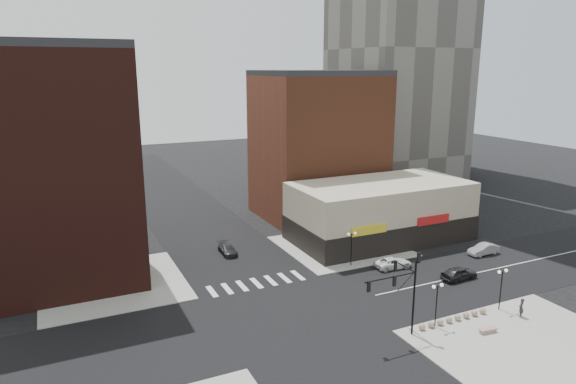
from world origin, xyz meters
TOP-DOWN VIEW (x-y plane):
  - ground at (0.00, 0.00)m, footprint 240.00×240.00m
  - road_ew at (0.00, 0.00)m, footprint 200.00×14.00m
  - road_ns at (0.00, 0.00)m, footprint 14.00×200.00m
  - sidewalk_nw at (-14.50, 14.50)m, footprint 15.00×15.00m
  - sidewalk_ne at (14.50, 14.50)m, footprint 15.00×15.00m
  - sidewalk_se at (16.00, -14.00)m, footprint 18.00×14.00m
  - building_nw at (-19.00, 18.50)m, footprint 16.00×15.00m
  - building_ne_midrise at (19.00, 29.50)m, footprint 18.00×15.00m
  - building_ne_row at (21.00, 15.00)m, footprint 24.20×12.20m
  - traffic_signal at (7.24, -7.83)m, footprint 5.59×3.09m
  - street_lamp_se_a at (11.00, -8.00)m, footprint 1.22×0.32m
  - street_lamp_se_b at (19.00, -8.00)m, footprint 1.22×0.32m
  - street_lamp_ne at (12.00, 8.00)m, footprint 1.22×0.32m
  - bollard_row at (13.18, -8.00)m, footprint 7.96×0.61m
  - white_suv at (16.27, 5.47)m, footprint 4.65×2.37m
  - dark_sedan_east at (20.90, -0.51)m, footprint 4.44×1.91m
  - silver_sedan at (29.37, 4.19)m, footprint 4.26×1.55m
  - dark_sedan_north at (-0.02, 18.31)m, footprint 1.78×4.23m
  - pedestrian at (19.65, -9.98)m, footprint 0.81×0.74m
  - stone_bench at (14.53, -10.91)m, footprint 1.76×0.71m

SIDE VIEW (x-z plane):
  - ground at x=0.00m, z-range 0.00..0.00m
  - road_ew at x=0.00m, z-range 0.00..0.02m
  - road_ns at x=0.00m, z-range 0.00..0.02m
  - sidewalk_nw at x=-14.50m, z-range 0.00..0.12m
  - sidewalk_ne at x=14.50m, z-range 0.00..0.12m
  - sidewalk_se at x=16.00m, z-range 0.00..0.12m
  - stone_bench at x=14.53m, z-range 0.13..0.53m
  - bollard_row at x=13.18m, z-range 0.12..0.73m
  - dark_sedan_north at x=-0.02m, z-range 0.00..1.22m
  - white_suv at x=16.27m, z-range 0.00..1.26m
  - silver_sedan at x=29.37m, z-range 0.00..1.40m
  - dark_sedan_east at x=20.90m, z-range 0.00..1.49m
  - pedestrian at x=19.65m, z-range 0.12..1.98m
  - street_lamp_se_a at x=11.00m, z-range 1.21..5.37m
  - street_lamp_se_b at x=19.00m, z-range 1.21..5.37m
  - street_lamp_ne at x=12.00m, z-range 1.21..5.37m
  - building_ne_row at x=21.00m, z-range -0.70..7.30m
  - traffic_signal at x=7.24m, z-range 1.07..8.85m
  - building_ne_midrise at x=19.00m, z-range 0.00..22.00m
  - building_nw at x=-19.00m, z-range 0.00..25.00m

